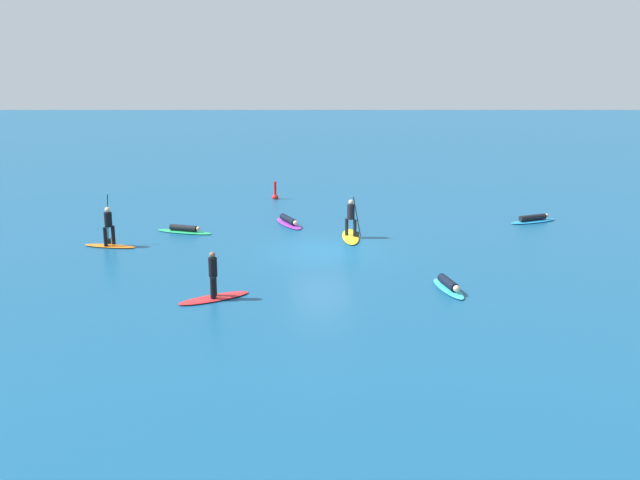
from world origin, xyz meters
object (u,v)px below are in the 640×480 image
object	(u,v)px
surfer_on_red_board	(212,288)
surfer_on_green_board	(183,230)
surfer_on_orange_board	(108,234)
surfer_on_purple_board	(288,222)
marker_buoy	(274,195)
surfer_on_yellow_board	(350,229)
surfer_on_teal_board	(447,286)
surfer_on_blue_board	(532,219)

from	to	relation	value
surfer_on_red_board	surfer_on_green_board	bearing A→B (deg)	-105.78
surfer_on_orange_board	surfer_on_green_board	bearing A→B (deg)	-127.80
surfer_on_purple_board	marker_buoy	world-z (taller)	marker_buoy
surfer_on_orange_board	surfer_on_yellow_board	world-z (taller)	surfer_on_orange_board
surfer_on_green_board	surfer_on_teal_board	bearing A→B (deg)	-20.16
surfer_on_teal_board	surfer_on_green_board	xyz separation A→B (m)	(-11.32, 8.61, -0.04)
surfer_on_purple_board	surfer_on_blue_board	bearing A→B (deg)	66.93
surfer_on_orange_board	surfer_on_yellow_board	bearing A→B (deg)	-160.64
surfer_on_blue_board	marker_buoy	distance (m)	14.41
surfer_on_red_board	surfer_on_yellow_board	size ratio (longest dim) A/B	0.95
surfer_on_purple_board	surfer_on_yellow_board	size ratio (longest dim) A/B	0.92
surfer_on_purple_board	surfer_on_yellow_board	xyz separation A→B (m)	(2.99, -2.55, 0.29)
surfer_on_teal_board	surfer_on_purple_board	xyz separation A→B (m)	(-6.38, 10.19, -0.02)
surfer_on_green_board	surfer_on_orange_board	bearing A→B (deg)	-121.77
surfer_on_orange_board	surfer_on_yellow_board	size ratio (longest dim) A/B	0.86
surfer_on_green_board	surfer_on_yellow_board	size ratio (longest dim) A/B	1.00
surfer_on_green_board	marker_buoy	world-z (taller)	marker_buoy
surfer_on_orange_board	surfer_on_purple_board	world-z (taller)	surfer_on_orange_board
surfer_on_red_board	surfer_on_orange_board	world-z (taller)	surfer_on_orange_board
surfer_on_red_board	surfer_on_yellow_board	bearing A→B (deg)	-152.57
surfer_on_yellow_board	surfer_on_red_board	bearing A→B (deg)	-32.32
surfer_on_yellow_board	surfer_on_purple_board	bearing A→B (deg)	-131.38
surfer_on_teal_board	surfer_on_yellow_board	size ratio (longest dim) A/B	0.90
surfer_on_purple_board	surfer_on_yellow_board	world-z (taller)	surfer_on_yellow_board
surfer_on_blue_board	surfer_on_purple_board	xyz separation A→B (m)	(-12.31, -0.54, 0.01)
surfer_on_orange_board	marker_buoy	world-z (taller)	surfer_on_orange_board
surfer_on_orange_board	surfer_on_green_board	world-z (taller)	surfer_on_orange_board
surfer_on_orange_board	surfer_on_blue_board	bearing A→B (deg)	-155.90
surfer_on_red_board	surfer_on_green_board	xyz separation A→B (m)	(-2.64, 9.62, -0.30)
surfer_on_green_board	surfer_on_purple_board	size ratio (longest dim) A/B	1.09
surfer_on_orange_board	surfer_on_blue_board	world-z (taller)	surfer_on_orange_board
surfer_on_red_board	marker_buoy	size ratio (longest dim) A/B	2.47
surfer_on_red_board	surfer_on_green_board	size ratio (longest dim) A/B	0.95
surfer_on_teal_board	surfer_on_blue_board	size ratio (longest dim) A/B	0.96
surfer_on_yellow_board	surfer_on_blue_board	bearing A→B (deg)	107.46
marker_buoy	surfer_on_red_board	bearing A→B (deg)	-94.30
surfer_on_orange_board	surfer_on_purple_board	distance (m)	8.90
surfer_on_purple_board	surfer_on_yellow_board	distance (m)	3.94
surfer_on_red_board	marker_buoy	xyz separation A→B (m)	(1.30, 17.25, -0.20)
surfer_on_teal_board	marker_buoy	bearing A→B (deg)	-169.44
surfer_on_yellow_board	surfer_on_green_board	bearing A→B (deg)	-97.86
surfer_on_red_board	surfer_on_purple_board	bearing A→B (deg)	-132.74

